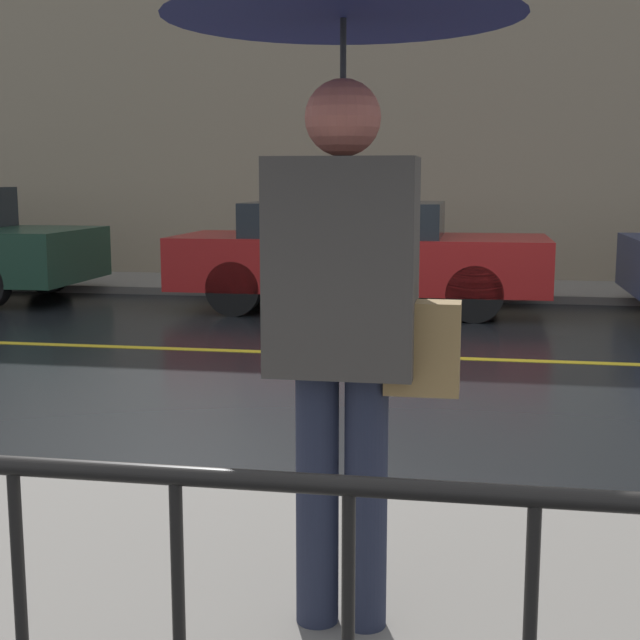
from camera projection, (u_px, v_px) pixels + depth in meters
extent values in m
plane|color=black|center=(451.00, 358.00, 8.05)|extent=(80.00, 80.00, 0.00)
cube|color=slate|center=(461.00, 289.00, 12.67)|extent=(28.00, 1.92, 0.10)
cube|color=gold|center=(451.00, 358.00, 8.05)|extent=(25.20, 0.12, 0.01)
cube|color=gray|center=(468.00, 51.00, 13.21)|extent=(28.00, 0.30, 6.95)
cylinder|color=black|center=(349.00, 486.00, 1.51)|extent=(12.00, 0.04, 0.04)
cylinder|color=#23283D|center=(317.00, 498.00, 3.00)|extent=(0.14, 0.14, 0.88)
cylinder|color=#23283D|center=(366.00, 501.00, 2.97)|extent=(0.14, 0.14, 0.88)
cube|color=#47423D|center=(342.00, 266.00, 2.86)|extent=(0.48, 0.29, 0.69)
sphere|color=#CC6B5A|center=(343.00, 118.00, 2.79)|extent=(0.24, 0.24, 0.24)
cylinder|color=#262628|center=(343.00, 145.00, 2.80)|extent=(0.02, 0.02, 0.77)
cube|color=#9E7A47|center=(422.00, 348.00, 2.86)|extent=(0.24, 0.12, 0.30)
cylinder|color=black|center=(48.00, 270.00, 12.62)|extent=(0.64, 0.22, 0.64)
cube|color=maroon|center=(360.00, 262.00, 10.98)|extent=(4.53, 1.74, 0.64)
cube|color=#1E2328|center=(346.00, 219.00, 10.93)|extent=(2.35, 1.60, 0.41)
cylinder|color=black|center=(475.00, 279.00, 11.52)|extent=(0.65, 0.22, 0.65)
cylinder|color=black|center=(475.00, 294.00, 10.04)|extent=(0.65, 0.22, 0.65)
cylinder|color=black|center=(264.00, 275.00, 12.00)|extent=(0.65, 0.22, 0.65)
cylinder|color=black|center=(234.00, 288.00, 10.52)|extent=(0.65, 0.22, 0.65)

